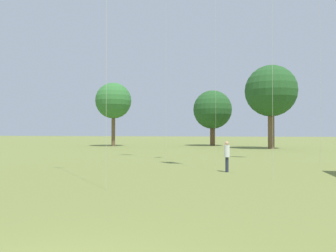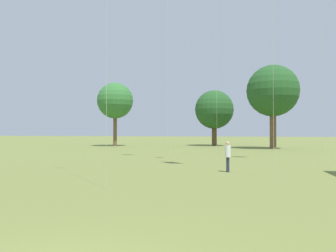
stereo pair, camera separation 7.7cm
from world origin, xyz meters
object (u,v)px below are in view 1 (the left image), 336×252
object	(u,v)px
person_standing_1	(227,154)
distant_tree_2	(271,91)
distant_tree_0	(113,101)
distant_tree_1	(212,110)

from	to	relation	value
person_standing_1	distant_tree_2	bearing A→B (deg)	37.16
distant_tree_0	distant_tree_2	distance (m)	23.07
person_standing_1	distant_tree_0	size ratio (longest dim) A/B	0.17
distant_tree_0	distant_tree_2	world-z (taller)	distant_tree_2
person_standing_1	distant_tree_1	size ratio (longest dim) A/B	0.19
distant_tree_1	distant_tree_2	size ratio (longest dim) A/B	0.80
person_standing_1	distant_tree_0	bearing A→B (deg)	79.52
distant_tree_0	distant_tree_2	size ratio (longest dim) A/B	0.90
person_standing_1	distant_tree_2	size ratio (longest dim) A/B	0.15
distant_tree_1	distant_tree_2	xyz separation A→B (m)	(8.22, -7.44, 1.80)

